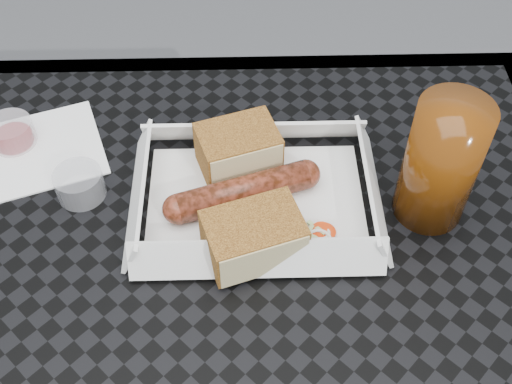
# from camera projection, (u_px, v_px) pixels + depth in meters

# --- Properties ---
(food_tray) EXTENTS (0.22, 0.15, 0.00)m
(food_tray) POSITION_uv_depth(u_px,v_px,m) (256.00, 202.00, 0.66)
(food_tray) COLOR white
(food_tray) RESTS_ON patio_table
(bratwurst) EXTENTS (0.16, 0.07, 0.03)m
(bratwurst) POSITION_uv_depth(u_px,v_px,m) (243.00, 191.00, 0.65)
(bratwurst) COLOR maroon
(bratwurst) RESTS_ON food_tray
(bread_near) EXTENTS (0.09, 0.08, 0.05)m
(bread_near) POSITION_uv_depth(u_px,v_px,m) (238.00, 150.00, 0.67)
(bread_near) COLOR #915E24
(bread_near) RESTS_ON food_tray
(bread_far) EXTENTS (0.10, 0.08, 0.05)m
(bread_far) POSITION_uv_depth(u_px,v_px,m) (254.00, 237.00, 0.60)
(bread_far) COLOR #915E24
(bread_far) RESTS_ON food_tray
(veg_garnish) EXTENTS (0.03, 0.03, 0.00)m
(veg_garnish) POSITION_uv_depth(u_px,v_px,m) (311.00, 239.00, 0.63)
(veg_garnish) COLOR red
(veg_garnish) RESTS_ON food_tray
(napkin) EXTENTS (0.15, 0.15, 0.00)m
(napkin) POSITION_uv_depth(u_px,v_px,m) (46.00, 149.00, 0.71)
(napkin) COLOR white
(napkin) RESTS_ON patio_table
(condiment_cup_sauce) EXTENTS (0.05, 0.05, 0.03)m
(condiment_cup_sauce) POSITION_uv_depth(u_px,v_px,m) (11.00, 133.00, 0.70)
(condiment_cup_sauce) COLOR maroon
(condiment_cup_sauce) RESTS_ON patio_table
(condiment_cup_empty) EXTENTS (0.05, 0.05, 0.03)m
(condiment_cup_empty) POSITION_uv_depth(u_px,v_px,m) (80.00, 184.00, 0.66)
(condiment_cup_empty) COLOR silver
(condiment_cup_empty) RESTS_ON patio_table
(drink_glass) EXTENTS (0.07, 0.07, 0.14)m
(drink_glass) POSITION_uv_depth(u_px,v_px,m) (441.00, 163.00, 0.60)
(drink_glass) COLOR #522607
(drink_glass) RESTS_ON patio_table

